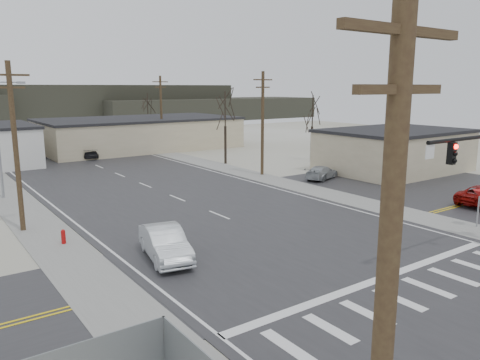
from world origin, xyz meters
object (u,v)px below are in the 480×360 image
object	(u,v)px
sedan_crossing	(165,243)
car_parked_silver	(322,173)
car_far_a	(90,153)
car_far_b	(2,140)
fire_hydrant	(63,237)

from	to	relation	value
sedan_crossing	car_parked_silver	bearing A→B (deg)	37.49
car_parked_silver	car_far_a	bearing A→B (deg)	7.77
car_parked_silver	car_far_b	bearing A→B (deg)	3.21
sedan_crossing	car_far_b	xyz separation A→B (m)	(1.45, 56.64, -0.09)
sedan_crossing	car_far_b	bearing A→B (deg)	100.30
fire_hydrant	car_parked_silver	xyz separation A→B (m)	(24.86, 5.00, 0.21)
sedan_crossing	car_far_a	world-z (taller)	sedan_crossing
fire_hydrant	car_far_a	xyz separation A→B (m)	(11.38, 30.66, 0.25)
sedan_crossing	car_far_a	size ratio (longest dim) A/B	1.09
car_far_a	car_parked_silver	bearing A→B (deg)	132.57
car_far_b	car_parked_silver	bearing A→B (deg)	-61.53
car_far_a	car_parked_silver	size ratio (longest dim) A/B	1.05
car_far_a	car_far_b	bearing A→B (deg)	-58.07
car_far_b	sedan_crossing	bearing A→B (deg)	-86.16
fire_hydrant	car_far_a	bearing A→B (deg)	69.63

